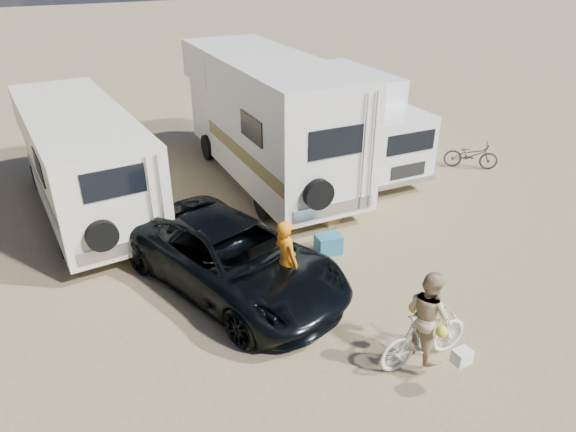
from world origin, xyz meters
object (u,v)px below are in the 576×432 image
rv_left (83,163)px  bike_parked (471,155)px  bike_woman (425,336)px  rider_man (286,268)px  bike_man (286,286)px  cooler (328,244)px  dark_suv (233,257)px  crate (328,216)px  rider_woman (427,323)px  box_truck (357,122)px  rv_main (267,121)px

rv_left → bike_parked: size_ratio=4.37×
bike_woman → rider_man: bearing=30.2°
bike_man → cooler: 2.25m
dark_suv → crate: (3.30, 1.56, -0.55)m
bike_woman → rider_man: 2.90m
bike_man → rider_woman: (1.37, -2.53, 0.38)m
box_truck → bike_man: size_ratio=3.18×
bike_woman → rider_man: rider_man is taller
rv_main → box_truck: rv_main is taller
rider_man → rider_woman: 2.88m
rider_woman → cooler: bearing=-4.8°
crate → bike_man: bearing=-134.8°
rider_woman → box_truck: bearing=-25.1°
rv_left → bike_man: (2.82, -6.33, -0.94)m
bike_parked → rv_main: bearing=110.0°
rv_left → dark_suv: bearing=-71.3°
rv_main → bike_man: (-2.48, -6.02, -1.41)m
bike_woman → bike_parked: size_ratio=1.06×
rider_man → bike_woman: bearing=-159.3°
rv_left → bike_parked: rv_left is taller
dark_suv → bike_woman: 4.16m
dark_suv → bike_man: bearing=-75.1°
rv_main → rider_woman: bearing=-95.4°
rv_main → rider_man: bearing=-110.4°
rider_woman → bike_woman: bearing=0.0°
rv_left → rider_woman: 9.82m
rv_main → cooler: (-0.66, -4.71, -1.64)m
rider_man → cooler: rider_man is taller
rider_woman → rv_main: bearing=-5.6°
rider_man → rider_woman: size_ratio=1.05×
crate → cooler: bearing=-121.3°
box_truck → bike_parked: bearing=-28.8°
rv_main → dark_suv: size_ratio=1.51×
box_truck → rider_man: size_ratio=3.17×
bike_parked → cooler: bike_parked is taller
cooler → crate: (0.80, 1.31, -0.04)m
bike_woman → rider_man: size_ratio=1.03×
dark_suv → bike_woman: dark_suv is taller
rv_left → dark_suv: size_ratio=1.40×
dark_suv → crate: size_ratio=11.11×
box_truck → bike_woman: box_truck is taller
dark_suv → rider_woman: bearing=-78.2°
cooler → crate: cooler is taller
box_truck → cooler: (-3.72, -4.37, -1.24)m
crate → dark_suv: bearing=-154.7°
bike_woman → crate: (1.24, 5.16, -0.35)m
bike_woman → rider_woman: (0.00, 0.00, 0.29)m
box_truck → bike_woman: 9.26m
bike_man → crate: (2.61, 2.63, -0.27)m
rv_left → cooler: size_ratio=12.68×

